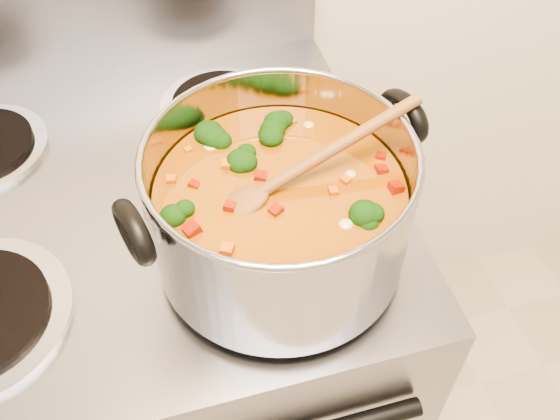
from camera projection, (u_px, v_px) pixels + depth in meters
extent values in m
cube|color=gray|center=(163.00, 360.00, 1.19)|extent=(0.75, 0.65, 0.92)
cube|color=gray|center=(86.00, 26.00, 0.98)|extent=(0.75, 0.03, 0.16)
cylinder|color=#A5A5AD|center=(269.00, 252.00, 0.78)|extent=(0.23, 0.23, 0.01)
cylinder|color=black|center=(269.00, 248.00, 0.77)|extent=(0.18, 0.18, 0.01)
cylinder|color=#A5A5AD|center=(221.00, 106.00, 0.97)|extent=(0.19, 0.19, 0.01)
cylinder|color=black|center=(220.00, 102.00, 0.96)|extent=(0.15, 0.15, 0.01)
cylinder|color=#9B9CA3|center=(280.00, 205.00, 0.71)|extent=(0.30, 0.30, 0.16)
torus|color=#9B9CA3|center=(280.00, 154.00, 0.65)|extent=(0.30, 0.30, 0.01)
cylinder|color=brown|center=(280.00, 220.00, 0.72)|extent=(0.28, 0.28, 0.11)
torus|color=black|center=(134.00, 232.00, 0.61)|extent=(0.04, 0.08, 0.08)
torus|color=black|center=(403.00, 117.00, 0.72)|extent=(0.04, 0.08, 0.08)
ellipsoid|color=black|center=(206.00, 178.00, 0.69)|extent=(0.04, 0.04, 0.03)
ellipsoid|color=black|center=(221.00, 212.00, 0.66)|extent=(0.04, 0.04, 0.03)
ellipsoid|color=black|center=(360.00, 176.00, 0.70)|extent=(0.04, 0.04, 0.03)
ellipsoid|color=black|center=(355.00, 149.00, 0.73)|extent=(0.04, 0.04, 0.03)
ellipsoid|color=black|center=(347.00, 254.00, 0.62)|extent=(0.04, 0.04, 0.03)
ellipsoid|color=black|center=(223.00, 227.00, 0.65)|extent=(0.04, 0.04, 0.03)
ellipsoid|color=black|center=(340.00, 133.00, 0.74)|extent=(0.04, 0.04, 0.03)
ellipsoid|color=#992005|center=(173.00, 196.00, 0.68)|extent=(0.01, 0.01, 0.01)
ellipsoid|color=#992005|center=(285.00, 187.00, 0.69)|extent=(0.01, 0.01, 0.01)
ellipsoid|color=#992005|center=(283.00, 237.00, 0.64)|extent=(0.01, 0.01, 0.01)
ellipsoid|color=#992005|center=(220.00, 137.00, 0.74)|extent=(0.01, 0.01, 0.01)
ellipsoid|color=#992005|center=(299.00, 235.00, 0.64)|extent=(0.01, 0.01, 0.01)
ellipsoid|color=#992005|center=(337.00, 177.00, 0.70)|extent=(0.01, 0.01, 0.01)
ellipsoid|color=#992005|center=(317.00, 181.00, 0.69)|extent=(0.01, 0.01, 0.01)
ellipsoid|color=#992005|center=(284.00, 172.00, 0.70)|extent=(0.01, 0.01, 0.01)
ellipsoid|color=#992005|center=(349.00, 192.00, 0.68)|extent=(0.01, 0.01, 0.01)
ellipsoid|color=#992005|center=(362.00, 229.00, 0.65)|extent=(0.01, 0.01, 0.01)
ellipsoid|color=#992005|center=(224.00, 203.00, 0.67)|extent=(0.01, 0.01, 0.01)
ellipsoid|color=#992005|center=(349.00, 132.00, 0.75)|extent=(0.01, 0.01, 0.01)
ellipsoid|color=#B94F0A|center=(177.00, 171.00, 0.70)|extent=(0.01, 0.01, 0.01)
ellipsoid|color=#B94F0A|center=(249.00, 120.00, 0.76)|extent=(0.01, 0.01, 0.01)
ellipsoid|color=#B94F0A|center=(167.00, 182.00, 0.69)|extent=(0.01, 0.01, 0.01)
ellipsoid|color=#B94F0A|center=(290.00, 176.00, 0.70)|extent=(0.01, 0.01, 0.01)
ellipsoid|color=#B94F0A|center=(256.00, 151.00, 0.72)|extent=(0.01, 0.01, 0.01)
ellipsoid|color=#B94F0A|center=(366.00, 249.00, 0.63)|extent=(0.01, 0.01, 0.01)
ellipsoid|color=#B94F0A|center=(275.00, 188.00, 0.68)|extent=(0.01, 0.01, 0.01)
ellipsoid|color=#B94F0A|center=(215.00, 147.00, 0.73)|extent=(0.01, 0.01, 0.01)
ellipsoid|color=#B94F0A|center=(269.00, 193.00, 0.68)|extent=(0.01, 0.01, 0.01)
ellipsoid|color=tan|center=(264.00, 205.00, 0.67)|extent=(0.02, 0.02, 0.01)
ellipsoid|color=tan|center=(292.00, 149.00, 0.73)|extent=(0.02, 0.02, 0.01)
ellipsoid|color=tan|center=(183.00, 168.00, 0.70)|extent=(0.02, 0.02, 0.01)
ellipsoid|color=tan|center=(249.00, 130.00, 0.75)|extent=(0.02, 0.02, 0.01)
ellipsoid|color=tan|center=(264.00, 229.00, 0.65)|extent=(0.02, 0.02, 0.01)
ellipsoid|color=brown|center=(243.00, 203.00, 0.67)|extent=(0.07, 0.05, 0.03)
cylinder|color=brown|center=(332.00, 150.00, 0.68)|extent=(0.22, 0.05, 0.08)
ellipsoid|color=black|center=(278.00, 369.00, 0.67)|extent=(0.01, 0.01, 0.01)
ellipsoid|color=black|center=(401.00, 225.00, 0.81)|extent=(0.01, 0.01, 0.01)
ellipsoid|color=black|center=(418.00, 256.00, 0.78)|extent=(0.01, 0.01, 0.01)
ellipsoid|color=black|center=(374.00, 174.00, 0.87)|extent=(0.01, 0.01, 0.01)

